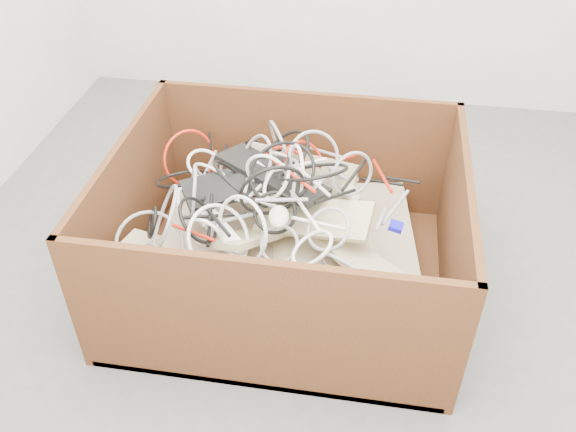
# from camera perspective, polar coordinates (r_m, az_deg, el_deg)

# --- Properties ---
(ground) EXTENTS (3.00, 3.00, 0.00)m
(ground) POSITION_cam_1_polar(r_m,az_deg,el_deg) (2.34, 2.74, -5.92)
(ground) COLOR #535456
(ground) RESTS_ON ground
(cardboard_box) EXTENTS (1.18, 0.98, 0.56)m
(cardboard_box) POSITION_cam_1_polar(r_m,az_deg,el_deg) (2.24, -0.49, -3.45)
(cardboard_box) COLOR #35180D
(cardboard_box) RESTS_ON ground
(keyboard_pile) EXTENTS (0.98, 0.78, 0.29)m
(keyboard_pile) POSITION_cam_1_polar(r_m,az_deg,el_deg) (2.16, -0.64, -0.45)
(keyboard_pile) COLOR #C8C28D
(keyboard_pile) RESTS_ON cardboard_box
(mice_scatter) EXTENTS (0.77, 0.64, 0.20)m
(mice_scatter) POSITION_cam_1_polar(r_m,az_deg,el_deg) (2.01, -2.15, -0.97)
(mice_scatter) COLOR #C0B39B
(mice_scatter) RESTS_ON keyboard_pile
(power_strip_left) EXTENTS (0.24, 0.27, 0.12)m
(power_strip_left) POSITION_cam_1_polar(r_m,az_deg,el_deg) (2.15, -5.39, 2.20)
(power_strip_left) COLOR white
(power_strip_left) RESTS_ON keyboard_pile
(power_strip_right) EXTENTS (0.24, 0.22, 0.09)m
(power_strip_right) POSITION_cam_1_polar(r_m,az_deg,el_deg) (2.05, -6.59, -1.02)
(power_strip_right) COLOR white
(power_strip_right) RESTS_ON keyboard_pile
(vga_plug) EXTENTS (0.05, 0.05, 0.03)m
(vga_plug) POSITION_cam_1_polar(r_m,az_deg,el_deg) (2.05, 10.01, -0.96)
(vga_plug) COLOR #0F0CB8
(vga_plug) RESTS_ON keyboard_pile
(cable_tangle) EXTENTS (1.02, 0.88, 0.42)m
(cable_tangle) POSITION_cam_1_polar(r_m,az_deg,el_deg) (2.10, -3.24, 2.54)
(cable_tangle) COLOR gray
(cable_tangle) RESTS_ON keyboard_pile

